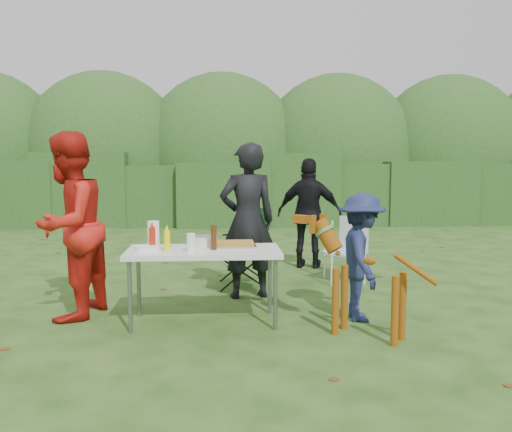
{
  "coord_description": "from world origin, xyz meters",
  "views": [
    {
      "loc": [
        -0.12,
        -5.43,
        1.62
      ],
      "look_at": [
        0.29,
        0.46,
        1.0
      ],
      "focal_mm": 38.0,
      "sensor_mm": 36.0,
      "label": 1
    }
  ],
  "objects": [
    {
      "name": "shrub_backdrop",
      "position": [
        0.0,
        9.6,
        1.6
      ],
      "size": [
        20.0,
        2.6,
        3.2
      ],
      "primitive_type": "ellipsoid",
      "color": "#3D6628",
      "rests_on": "ground"
    },
    {
      "name": "person_cook",
      "position": [
        0.22,
        0.82,
        0.91
      ],
      "size": [
        0.73,
        0.55,
        1.81
      ],
      "primitive_type": "imported",
      "rotation": [
        0.0,
        0.0,
        3.33
      ],
      "color": "black",
      "rests_on": "ground"
    },
    {
      "name": "lawn_chair",
      "position": [
        1.54,
        1.55,
        0.43
      ],
      "size": [
        0.72,
        0.72,
        0.86
      ],
      "primitive_type": null,
      "rotation": [
        0.0,
        0.0,
        3.87
      ],
      "color": "#4C86BA",
      "rests_on": "ground"
    },
    {
      "name": "plate_stack",
      "position": [
        -0.81,
        -0.21,
        0.77
      ],
      "size": [
        0.24,
        0.24,
        0.05
      ],
      "primitive_type": "cylinder",
      "color": "white",
      "rests_on": "folding_table"
    },
    {
      "name": "ketchup_bottle",
      "position": [
        -0.77,
        -0.16,
        0.85
      ],
      "size": [
        0.06,
        0.06,
        0.22
      ],
      "primitive_type": "cylinder",
      "color": "#AD240E",
      "rests_on": "folding_table"
    },
    {
      "name": "folding_table",
      "position": [
        -0.27,
        -0.15,
        0.69
      ],
      "size": [
        1.5,
        0.7,
        0.74
      ],
      "color": "silver",
      "rests_on": "ground"
    },
    {
      "name": "dog",
      "position": [
        1.23,
        -0.7,
        0.54
      ],
      "size": [
        1.17,
        1.05,
        1.07
      ],
      "primitive_type": null,
      "rotation": [
        0.0,
        0.0,
        2.49
      ],
      "color": "brown",
      "rests_on": "ground"
    },
    {
      "name": "paper_towel_roll",
      "position": [
        -0.78,
        0.04,
        0.87
      ],
      "size": [
        0.12,
        0.12,
        0.26
      ],
      "primitive_type": "cylinder",
      "color": "white",
      "rests_on": "folding_table"
    },
    {
      "name": "pasta_bowl",
      "position": [
        -0.27,
        0.05,
        0.79
      ],
      "size": [
        0.26,
        0.26,
        0.1
      ],
      "primitive_type": "cylinder",
      "color": "silver",
      "rests_on": "folding_table"
    },
    {
      "name": "ground",
      "position": [
        0.0,
        0.0,
        0.0
      ],
      "size": [
        80.0,
        80.0,
        0.0
      ],
      "primitive_type": "plane",
      "color": "#1E4211"
    },
    {
      "name": "child",
      "position": [
        1.31,
        -0.15,
        0.65
      ],
      "size": [
        0.52,
        0.86,
        1.29
      ],
      "primitive_type": "imported",
      "rotation": [
        0.0,
        0.0,
        1.52
      ],
      "color": "#1B254C",
      "rests_on": "ground"
    },
    {
      "name": "cup_stack",
      "position": [
        -0.38,
        -0.32,
        0.83
      ],
      "size": [
        0.08,
        0.08,
        0.18
      ],
      "primitive_type": "cylinder",
      "color": "white",
      "rests_on": "folding_table"
    },
    {
      "name": "focaccia_bread",
      "position": [
        0.03,
        -0.03,
        0.78
      ],
      "size": [
        0.4,
        0.26,
        0.04
      ],
      "primitive_type": "cube",
      "color": "#A9752A",
      "rests_on": "food_tray"
    },
    {
      "name": "food_tray",
      "position": [
        0.03,
        -0.03,
        0.75
      ],
      "size": [
        0.45,
        0.3,
        0.02
      ],
      "primitive_type": "cube",
      "color": "#B7B7BA",
      "rests_on": "folding_table"
    },
    {
      "name": "beer_bottle",
      "position": [
        -0.17,
        -0.19,
        0.86
      ],
      "size": [
        0.06,
        0.06,
        0.24
      ],
      "primitive_type": "cylinder",
      "color": "#47230F",
      "rests_on": "folding_table"
    },
    {
      "name": "hedge_row",
      "position": [
        0.0,
        8.0,
        0.85
      ],
      "size": [
        22.0,
        1.4,
        1.7
      ],
      "primitive_type": "cube",
      "color": "#23471C",
      "rests_on": "ground"
    },
    {
      "name": "camping_chair",
      "position": [
        0.17,
        1.45,
        0.5
      ],
      "size": [
        0.81,
        0.81,
        1.0
      ],
      "primitive_type": null,
      "rotation": [
        0.0,
        0.0,
        3.52
      ],
      "color": "#113D1D",
      "rests_on": "ground"
    },
    {
      "name": "person_black_puffy",
      "position": [
        1.23,
        2.52,
        0.82
      ],
      "size": [
        1.04,
        0.66,
        1.64
      ],
      "primitive_type": "imported",
      "rotation": [
        0.0,
        0.0,
        2.84
      ],
      "color": "black",
      "rests_on": "ground"
    },
    {
      "name": "person_red_jacket",
      "position": [
        -1.64,
        0.12,
        0.95
      ],
      "size": [
        0.94,
        1.08,
        1.9
      ],
      "primitive_type": "imported",
      "rotation": [
        0.0,
        0.0,
        -1.84
      ],
      "color": "red",
      "rests_on": "ground"
    },
    {
      "name": "mustard_bottle",
      "position": [
        -0.62,
        -0.25,
        0.84
      ],
      "size": [
        0.06,
        0.06,
        0.2
      ],
      "primitive_type": "cylinder",
      "color": "#FCF103",
      "rests_on": "folding_table"
    }
  ]
}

